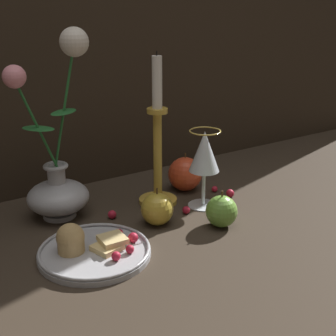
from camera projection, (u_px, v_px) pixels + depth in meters
ground_plane at (138, 228)px, 0.94m from camera, size 2.40×2.40×0.00m
vase at (58, 172)px, 0.96m from camera, size 0.17×0.13×0.38m
plate_with_pastries at (91, 249)px, 0.83m from camera, size 0.20×0.20×0.06m
wine_glass at (204, 155)px, 1.00m from camera, size 0.07×0.07×0.17m
candlestick at (158, 152)px, 1.02m from camera, size 0.09×0.09×0.33m
apple_beside_vase at (221, 211)px, 0.94m from camera, size 0.06×0.06×0.08m
apple_near_glass at (157, 209)px, 0.95m from camera, size 0.07×0.07×0.08m
apple_at_table_edge at (185, 174)px, 1.11m from camera, size 0.08×0.08×0.09m
berry_near_plate at (230, 193)px, 1.08m from camera, size 0.02×0.02×0.02m
berry_front_center at (112, 215)px, 0.98m from camera, size 0.02×0.02×0.02m
berry_by_glass_stem at (187, 211)px, 1.00m from camera, size 0.02×0.02×0.02m
berry_under_candlestick at (215, 189)px, 1.11m from camera, size 0.01×0.01×0.01m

